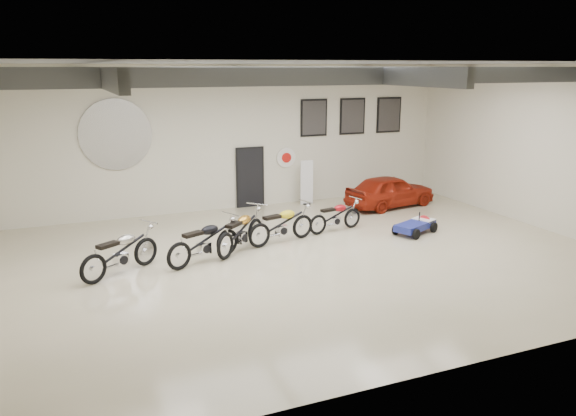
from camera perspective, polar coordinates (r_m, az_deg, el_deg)
name	(u,v)px	position (r m, az deg, el deg)	size (l,w,h in m)	color
floor	(305,259)	(14.84, 1.79, -5.17)	(16.00, 12.00, 0.01)	#C2B594
ceiling	(307,63)	(14.00, 1.95, 14.51)	(16.00, 12.00, 0.01)	slate
back_wall	(235,138)	(19.77, -5.39, 7.10)	(16.00, 0.02, 5.00)	beige
right_wall	(544,148)	(18.94, 24.60, 5.57)	(0.02, 12.00, 5.00)	beige
ceiling_beams	(307,74)	(14.01, 1.94, 13.49)	(15.80, 11.80, 0.32)	slate
door	(250,178)	(20.11, -3.89, 3.06)	(0.92, 0.08, 2.10)	black
logo_plaque	(116,135)	(18.90, -17.10, 7.13)	(2.30, 0.06, 1.16)	silver
poster_left	(314,118)	(20.75, 2.64, 9.15)	(1.05, 0.08, 1.35)	black
poster_mid	(352,116)	(21.48, 6.56, 9.24)	(1.05, 0.08, 1.35)	black
poster_right	(389,115)	(22.30, 10.20, 9.29)	(1.05, 0.08, 1.35)	black
oil_sign	(286,158)	(20.48, -0.19, 5.15)	(0.72, 0.10, 0.72)	white
banner_stand	(307,181)	(20.47, 1.91, 2.72)	(0.46, 0.19, 1.71)	white
motorcycle_silver	(120,251)	(14.18, -16.70, -4.25)	(2.23, 0.69, 1.16)	silver
motorcycle_black	(204,241)	(14.56, -8.56, -3.32)	(2.23, 0.69, 1.16)	silver
motorcycle_gold	(241,230)	(15.34, -4.83, -2.29)	(2.23, 0.69, 1.16)	silver
motorcycle_yellow	(282,224)	(16.00, -0.66, -1.61)	(2.17, 0.67, 1.13)	silver
motorcycle_red	(335,216)	(17.20, 4.84, -0.77)	(1.90, 0.59, 0.99)	silver
go_kart	(418,222)	(17.50, 13.06, -1.41)	(1.78, 0.80, 0.64)	navy
vintage_car	(390,191)	(20.47, 10.33, 1.73)	(3.42, 1.38, 1.17)	maroon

